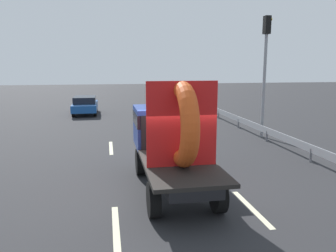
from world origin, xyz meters
name	(u,v)px	position (x,y,z in m)	size (l,w,h in m)	color
ground_plane	(179,192)	(0.00, 0.00, 0.00)	(120.00, 120.00, 0.00)	#28282B
flatbed_truck	(170,135)	(-0.13, 0.80, 1.62)	(2.02, 5.47, 3.40)	black
distant_sedan	(85,105)	(-3.76, 17.58, 0.75)	(1.83, 4.27, 1.39)	black
traffic_light	(265,60)	(6.09, 7.15, 4.05)	(0.42, 0.36, 6.27)	gray
guardrail	(251,125)	(5.83, 7.91, 0.53)	(0.10, 15.11, 0.71)	gray
lane_dash_left_near	(116,228)	(-1.94, -1.94, 0.00)	(2.40, 0.16, 0.01)	beige
lane_dash_left_far	(111,148)	(-1.94, 6.05, 0.00)	(2.55, 0.16, 0.01)	beige
lane_dash_right_near	(251,208)	(1.68, -1.48, 0.00)	(2.44, 0.16, 0.01)	beige
lane_dash_right_far	(189,146)	(1.68, 5.66, 0.00)	(2.43, 0.16, 0.01)	beige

